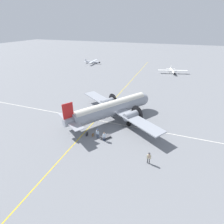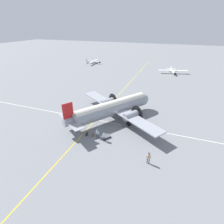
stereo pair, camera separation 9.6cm
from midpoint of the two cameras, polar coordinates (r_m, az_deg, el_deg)
The scene contains 12 objects.
ground_plane at distance 35.14m, azimuth 0.08°, elevation -2.50°, with size 300.00×300.00×0.00m, color slate.
apron_line_eastwest at distance 36.16m, azimuth -4.44°, elevation -1.67°, with size 120.00×0.16×0.01m.
apron_line_northsouth at distance 34.15m, azimuth -0.63°, elevation -3.45°, with size 0.16×120.00×0.01m.
airliner_main at distance 34.17m, azimuth 0.67°, elevation 1.46°, with size 18.25×20.10×5.94m.
crew_foreground at distance 25.01m, azimuth 11.98°, elevation -14.19°, with size 0.33×0.59×1.76m.
passenger_boarding at distance 29.33m, azimuth -4.69°, elevation -6.71°, with size 0.31×0.58×1.72m.
ramp_agent at distance 28.68m, azimuth -2.52°, elevation -7.73°, with size 0.46×0.38×1.63m.
suitcase_near_door at distance 30.33m, azimuth -6.19°, elevation -7.40°, with size 0.47×0.17×0.56m.
suitcase_upright_spare at distance 30.53m, azimuth -8.14°, elevation -7.19°, with size 0.50×0.16×0.64m.
baggage_cart at distance 29.74m, azimuth -2.08°, elevation -8.00°, with size 1.96×1.77×0.56m.
light_aircraft_distant at distance 72.51m, azimuth 19.32°, elevation 12.47°, with size 8.26×10.88×2.09m.
light_aircraft_taxiing at distance 86.82m, azimuth -6.12°, elevation 15.98°, with size 10.25×7.60×1.97m.
Camera 2 is at (28.68, 10.54, 17.36)m, focal length 28.00 mm.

